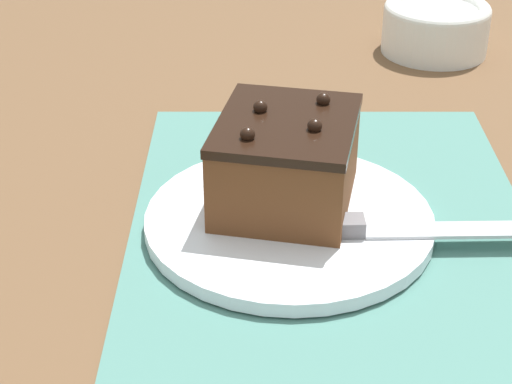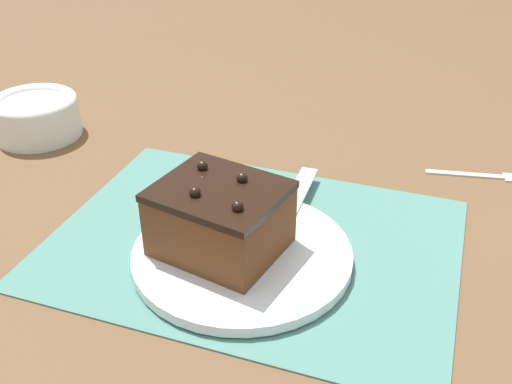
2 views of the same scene
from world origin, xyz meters
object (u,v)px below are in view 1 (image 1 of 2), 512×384
object	(u,v)px
cake_plate	(289,222)
chocolate_cake	(286,161)
serving_knife	(366,227)
small_bowl	(436,26)

from	to	relation	value
cake_plate	chocolate_cake	distance (m)	0.05
serving_knife	small_bowl	distance (m)	0.46
serving_knife	small_bowl	world-z (taller)	small_bowl
chocolate_cake	serving_knife	bearing A→B (deg)	51.44
cake_plate	chocolate_cake	bearing A→B (deg)	-174.25
cake_plate	serving_knife	size ratio (longest dim) A/B	1.19
serving_knife	cake_plate	bearing A→B (deg)	-113.31
chocolate_cake	serving_knife	size ratio (longest dim) A/B	0.74
cake_plate	small_bowl	xyz separation A→B (m)	(-0.41, 0.19, 0.02)
chocolate_cake	small_bowl	distance (m)	0.43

